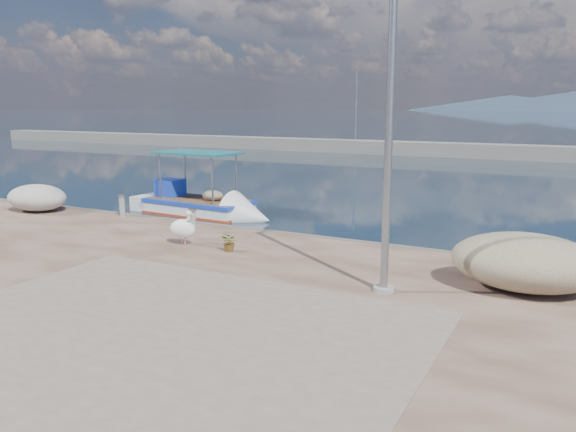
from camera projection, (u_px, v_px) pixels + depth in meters
The scene contains 11 objects.
ground at pixel (210, 300), 12.76m from camera, with size 1400.00×1400.00×0.00m, color #162635.
quay_patch at pixel (154, 334), 9.60m from camera, with size 9.00×7.00×0.01m, color gray.
breakwater at pixel (488, 151), 47.33m from camera, with size 120.00×2.20×7.50m.
boat_left at pixel (198, 208), 23.02m from camera, with size 6.26×2.37×2.96m.
pelican at pixel (183, 228), 15.73m from camera, with size 1.07×0.64×1.02m.
lamp_post at pixel (389, 134), 11.22m from camera, with size 0.44×0.96×7.00m.
bollard_near at pixel (193, 219), 17.31m from camera, with size 0.25×0.25×0.75m.
bollard_far at pixel (122, 205), 19.82m from camera, with size 0.26×0.26×0.78m.
potted_plant at pixel (230, 242), 15.04m from camera, with size 0.47×0.41×0.52m, color #33722D.
net_pile_a at pixel (37, 198), 20.86m from camera, with size 2.42×1.76×0.99m, color beige.
net_pile_c at pixel (525, 262), 11.86m from camera, with size 3.09×2.20×1.21m, color #BAAA8A.
Camera 1 is at (7.26, -9.91, 4.35)m, focal length 35.00 mm.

